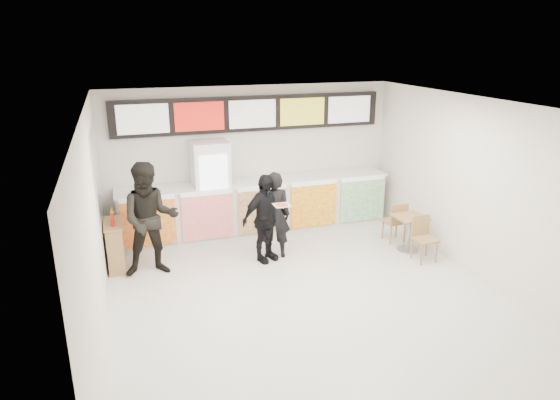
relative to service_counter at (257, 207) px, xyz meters
name	(u,v)px	position (x,y,z in m)	size (l,w,h in m)	color
floor	(313,304)	(0.00, -3.09, -0.57)	(7.00, 7.00, 0.00)	beige
ceiling	(317,107)	(0.00, -3.09, 2.43)	(7.00, 7.00, 0.00)	white
wall_back	(251,159)	(0.00, 0.41, 0.93)	(6.00, 6.00, 0.00)	silver
wall_left	(95,237)	(-3.00, -3.09, 0.93)	(7.00, 7.00, 0.00)	silver
wall_right	(487,193)	(3.00, -3.09, 0.93)	(7.00, 7.00, 0.00)	silver
service_counter	(257,207)	(0.00, 0.00, 0.00)	(5.56, 0.77, 1.14)	silver
menu_board	(252,114)	(0.00, 0.32, 1.88)	(5.50, 0.14, 0.70)	black
drinks_fridge	(212,191)	(-0.93, 0.02, 0.43)	(0.70, 0.67, 2.00)	white
mirror_panel	(97,171)	(-2.99, -0.64, 1.18)	(0.01, 2.00, 1.50)	#B2B7BF
customer_main	(274,215)	(-0.02, -1.21, 0.24)	(0.59, 0.39, 1.63)	black
customer_left	(150,220)	(-2.22, -1.24, 0.42)	(0.96, 0.75, 1.98)	black
customer_mid	(265,218)	(-0.23, -1.32, 0.24)	(0.95, 0.40, 1.63)	black
pizza_slice	(282,205)	(-0.02, -1.66, 0.58)	(0.36, 0.36, 0.02)	beige
cafe_table	(409,227)	(2.50, -1.75, -0.09)	(0.57, 1.41, 0.82)	#A07F49
condiment_ledge	(115,245)	(-2.82, -0.81, -0.14)	(0.31, 0.77, 1.02)	#A07F49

